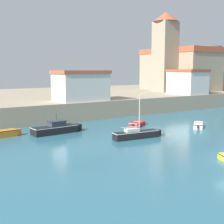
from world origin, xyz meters
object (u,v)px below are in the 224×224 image
(dinghy_red_2, at_px, (137,123))
(harbor_shed_mid_row, at_px, (81,85))
(sailboat_black_1, at_px, (137,134))
(fortress, at_px, (203,75))
(dinghy_white_0, at_px, (198,125))
(church, at_px, (177,66))
(motorboat_black_3, at_px, (56,129))
(harbor_shed_near_wharf, at_px, (187,82))

(dinghy_red_2, xyz_separation_m, harbor_shed_mid_row, (-3.02, 10.34, 4.75))
(sailboat_black_1, xyz_separation_m, dinghy_red_2, (4.94, 6.07, -0.18))
(dinghy_red_2, relative_size, fortress, 0.25)
(dinghy_white_0, relative_size, sailboat_black_1, 0.56)
(church, bearing_deg, fortress, 0.21)
(sailboat_black_1, relative_size, motorboat_black_3, 0.95)
(dinghy_red_2, relative_size, harbor_shed_near_wharf, 0.52)
(fortress, bearing_deg, dinghy_white_0, -140.39)
(harbor_shed_mid_row, bearing_deg, dinghy_white_0, -60.15)
(motorboat_black_3, distance_m, church, 44.02)
(dinghy_red_2, relative_size, harbor_shed_mid_row, 0.45)
(dinghy_white_0, relative_size, fortress, 0.23)
(motorboat_black_3, xyz_separation_m, fortress, (48.09, 19.01, 5.72))
(dinghy_red_2, relative_size, church, 0.20)
(motorboat_black_3, height_order, harbor_shed_near_wharf, harbor_shed_near_wharf)
(harbor_shed_near_wharf, bearing_deg, motorboat_black_3, -163.81)
(dinghy_white_0, bearing_deg, sailboat_black_1, -175.75)
(sailboat_black_1, distance_m, church, 42.85)
(sailboat_black_1, distance_m, fortress, 49.93)
(fortress, xyz_separation_m, harbor_shed_near_wharf, (-16.00, -9.70, -1.13))
(motorboat_black_3, xyz_separation_m, harbor_shed_mid_row, (8.09, 8.91, 4.49))
(church, height_order, harbor_shed_near_wharf, church)
(sailboat_black_1, bearing_deg, harbor_shed_mid_row, 83.33)
(dinghy_white_0, xyz_separation_m, harbor_shed_near_wharf, (15.05, 16.00, 4.85))
(dinghy_white_0, height_order, harbor_shed_near_wharf, harbor_shed_near_wharf)
(dinghy_red_2, distance_m, church, 35.43)
(motorboat_black_3, distance_m, fortress, 52.03)
(dinghy_white_0, relative_size, motorboat_black_3, 0.53)
(dinghy_white_0, bearing_deg, motorboat_black_3, 158.58)
(dinghy_white_0, height_order, church, church)
(church, xyz_separation_m, fortress, (9.13, 0.03, -1.97))
(dinghy_white_0, height_order, sailboat_black_1, sailboat_black_1)
(sailboat_black_1, xyz_separation_m, church, (32.79, 26.47, 7.77))
(harbor_shed_mid_row, bearing_deg, harbor_shed_near_wharf, 0.96)
(sailboat_black_1, bearing_deg, dinghy_white_0, 4.25)
(sailboat_black_1, height_order, fortress, fortress)
(sailboat_black_1, bearing_deg, fortress, 32.30)
(sailboat_black_1, relative_size, fortress, 0.41)
(motorboat_black_3, bearing_deg, harbor_shed_near_wharf, 16.19)
(church, bearing_deg, harbor_shed_mid_row, -161.95)
(fortress, bearing_deg, harbor_shed_mid_row, -165.83)
(dinghy_red_2, relative_size, motorboat_black_3, 0.57)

